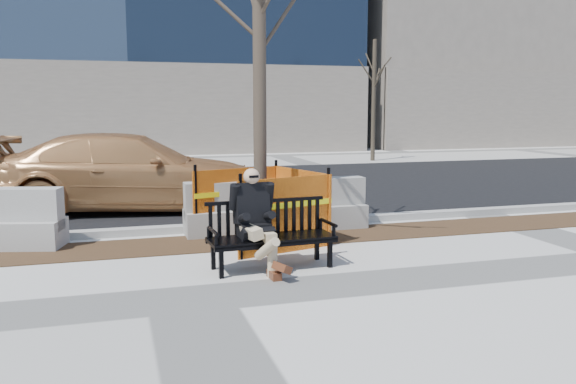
{
  "coord_description": "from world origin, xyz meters",
  "views": [
    {
      "loc": [
        -0.75,
        -6.36,
        2.11
      ],
      "look_at": [
        1.6,
        1.54,
        0.92
      ],
      "focal_mm": 36.82,
      "sensor_mm": 36.0,
      "label": 1
    }
  ],
  "objects_px": {
    "seated_man": "(254,269)",
    "sedan": "(132,210)",
    "bench": "(272,268)",
    "jersey_barrier_right": "(277,231)",
    "tree_fence": "(261,242)"
  },
  "relations": [
    {
      "from": "seated_man",
      "to": "sedan",
      "type": "xyz_separation_m",
      "value": [
        -1.39,
        5.09,
        0.0
      ]
    },
    {
      "from": "bench",
      "to": "seated_man",
      "type": "xyz_separation_m",
      "value": [
        -0.23,
        0.03,
        0.0
      ]
    },
    {
      "from": "jersey_barrier_right",
      "to": "tree_fence",
      "type": "bearing_deg",
      "value": -122.55
    },
    {
      "from": "bench",
      "to": "tree_fence",
      "type": "xyz_separation_m",
      "value": [
        0.22,
        1.5,
        0.0
      ]
    },
    {
      "from": "bench",
      "to": "seated_man",
      "type": "bearing_deg",
      "value": 168.57
    },
    {
      "from": "sedan",
      "to": "jersey_barrier_right",
      "type": "bearing_deg",
      "value": -132.32
    },
    {
      "from": "seated_man",
      "to": "jersey_barrier_right",
      "type": "distance_m",
      "value": 2.42
    },
    {
      "from": "bench",
      "to": "seated_man",
      "type": "distance_m",
      "value": 0.23
    },
    {
      "from": "seated_man",
      "to": "sedan",
      "type": "height_order",
      "value": "sedan"
    },
    {
      "from": "bench",
      "to": "jersey_barrier_right",
      "type": "relative_size",
      "value": 0.54
    },
    {
      "from": "jersey_barrier_right",
      "to": "sedan",
      "type": "bearing_deg",
      "value": 128.6
    },
    {
      "from": "jersey_barrier_right",
      "to": "bench",
      "type": "bearing_deg",
      "value": -107.54
    },
    {
      "from": "tree_fence",
      "to": "jersey_barrier_right",
      "type": "xyz_separation_m",
      "value": [
        0.48,
        0.76,
        0.0
      ]
    },
    {
      "from": "seated_man",
      "to": "bench",
      "type": "bearing_deg",
      "value": -11.43
    },
    {
      "from": "seated_man",
      "to": "sedan",
      "type": "relative_size",
      "value": 0.25
    }
  ]
}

